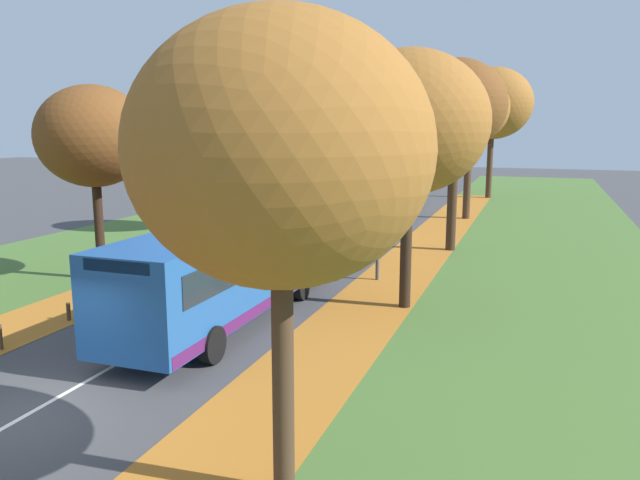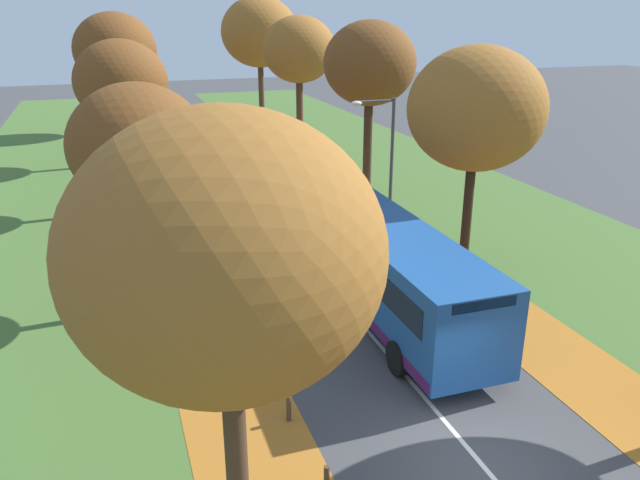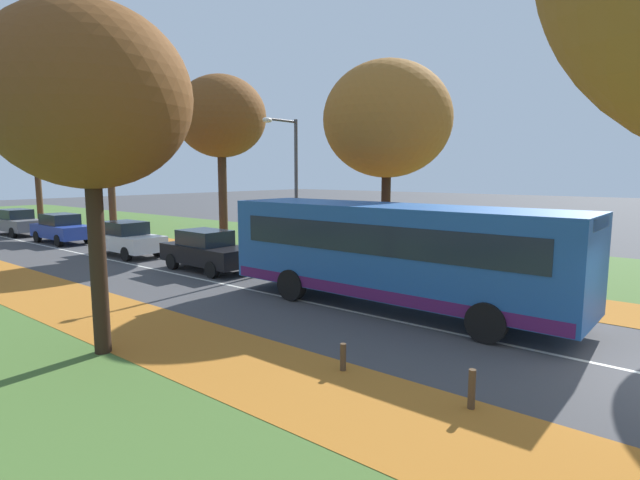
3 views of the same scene
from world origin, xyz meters
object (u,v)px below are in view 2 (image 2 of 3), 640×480
Objects in this scene: tree_left_near at (138,146)px; tree_right_near at (476,109)px; tree_left_mid at (121,83)px; car_white_following at (273,181)px; streetlamp_right at (385,155)px; tree_left_distant at (112,56)px; tree_right_mid at (370,64)px; tree_left_nearest at (225,255)px; tree_right_far at (299,50)px; tree_right_distant at (259,32)px; car_blue_third_in_line at (245,154)px; bollard_third at (289,409)px; bollard_fourth at (261,357)px; bus at (390,267)px; tree_left_far at (115,51)px; car_grey_fourth_in_line at (225,137)px; car_black_lead at (310,213)px.

tree_right_near is at bearing 0.68° from tree_left_near.
tree_left_mid is 1.92× the size of car_white_following.
tree_right_near is at bearing -57.25° from streetlamp_right.
tree_right_mid reaches higher than tree_left_distant.
tree_left_nearest is 0.91× the size of tree_right_far.
tree_right_distant is at bearing 90.11° from tree_right_mid.
tree_left_near is 0.83× the size of tree_right_mid.
tree_left_nearest is at bearing -88.58° from tree_left_mid.
tree_left_mid is at bearing -134.94° from car_blue_third_in_line.
tree_right_near is 1.94× the size of car_blue_third_in_line.
tree_right_mid is at bearing 61.76° from tree_left_nearest.
tree_left_near is 0.82× the size of tree_right_far.
tree_right_mid is at bearing 61.67° from bollard_third.
bollard_fourth is at bearing -86.49° from tree_left_distant.
bollard_third is (-9.34, -40.09, -7.14)m from tree_right_distant.
tree_right_far reaches higher than bus.
tree_left_nearest is at bearing -135.28° from tree_right_near.
tree_left_far is at bearing 175.94° from tree_right_far.
tree_right_far is 13.06× the size of bollard_third.
tree_left_far is at bearing 89.51° from tree_left_near.
tree_right_distant is (11.68, 0.14, 1.58)m from tree_left_distant.
tree_left_far is 1.04× the size of tree_right_mid.
tree_left_near is 14.26m from car_white_following.
car_grey_fourth_in_line is at bearing -119.38° from tree_right_distant.
tree_right_distant reaches higher than tree_right_mid.
car_blue_third_in_line is at bearing 68.60° from tree_left_near.
tree_right_distant is (11.83, 21.64, 1.36)m from tree_left_mid.
tree_left_mid is (0.03, 11.18, 0.71)m from tree_left_near.
car_black_lead is at bearing -88.64° from car_white_following.
tree_left_near is 0.71× the size of tree_right_distant.
car_black_lead is (-4.51, 5.51, -5.10)m from tree_right_near.
bollard_third is at bearing -88.99° from bollard_fourth.
streetlamp_right is (9.55, -18.06, -3.19)m from tree_left_far.
tree_left_mid is 0.91× the size of tree_right_mid.
bollard_fourth is 0.13× the size of car_black_lead.
bus is 21.42m from car_blue_third_in_line.
car_grey_fourth_in_line is at bearing -51.31° from tree_left_distant.
streetlamp_right is at bearing 47.81° from bollard_fourth.
tree_left_mid reaches higher than tree_left_near.
tree_right_far is at bearing 92.44° from tree_right_mid.
tree_left_distant is (0.18, 32.67, 0.50)m from tree_left_near.
tree_left_mid is at bearing 142.67° from car_black_lead.
tree_left_near is at bearing -119.09° from tree_right_far.
tree_right_mid reaches higher than bollard_third.
tree_left_mid reaches higher than car_grey_fourth_in_line.
tree_left_near is 7.36m from bollard_fourth.
tree_right_near is (11.21, 11.10, -0.03)m from tree_left_nearest.
bollard_fourth is (-8.98, -25.27, -6.51)m from tree_right_far.
tree_left_near is at bearing -121.93° from car_white_following.
bus is at bearing -23.23° from tree_left_near.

